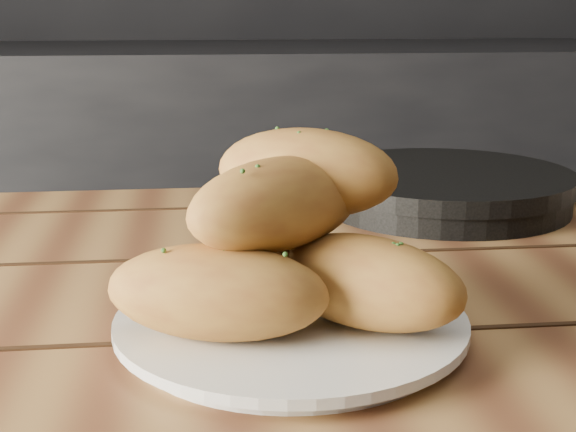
# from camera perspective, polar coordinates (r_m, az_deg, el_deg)

# --- Properties ---
(counter) EXTENTS (2.80, 0.60, 0.90)m
(counter) POSITION_cam_1_polar(r_m,az_deg,el_deg) (1.94, 3.02, -1.38)
(counter) COLOR black
(counter) RESTS_ON ground
(table) EXTENTS (1.64, 0.83, 0.75)m
(table) POSITION_cam_1_polar(r_m,az_deg,el_deg) (0.76, 5.15, -11.98)
(table) COLOR olive
(table) RESTS_ON ground
(plate) EXTENTS (0.27, 0.27, 0.02)m
(plate) POSITION_cam_1_polar(r_m,az_deg,el_deg) (0.61, 0.21, -7.79)
(plate) COLOR silver
(plate) RESTS_ON table
(bread_rolls) EXTENTS (0.27, 0.23, 0.14)m
(bread_rolls) POSITION_cam_1_polar(r_m,az_deg,el_deg) (0.59, 0.03, -1.75)
(bread_rolls) COLOR #A5752D
(bread_rolls) RESTS_ON plate
(skillet) EXTENTS (0.45, 0.32, 0.05)m
(skillet) POSITION_cam_1_polar(r_m,az_deg,el_deg) (1.01, 11.13, 1.99)
(skillet) COLOR black
(skillet) RESTS_ON table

